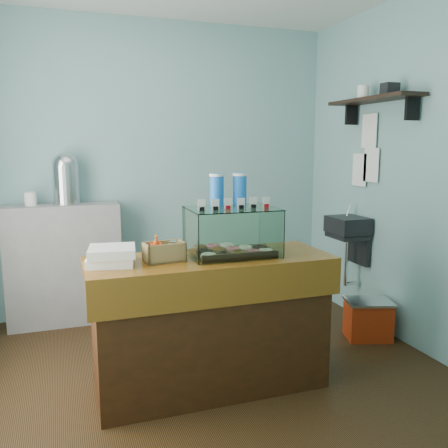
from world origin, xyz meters
name	(u,v)px	position (x,y,z in m)	size (l,w,h in m)	color
ground	(200,369)	(0.00, 0.00, 0.00)	(3.50, 3.50, 0.00)	black
room_shell	(202,133)	(0.03, 0.01, 1.71)	(3.54, 3.04, 2.82)	#78AEB0
counter	(210,322)	(0.00, -0.25, 0.46)	(1.60, 0.60, 0.90)	#421F0C
back_shelf	(64,264)	(-0.90, 1.32, 0.55)	(1.00, 0.32, 1.10)	#959598
display_case	(230,228)	(0.16, -0.20, 1.07)	(0.59, 0.44, 0.54)	#341D0F
condiment_crate	(163,252)	(-0.31, -0.25, 0.96)	(0.26, 0.18, 0.17)	#A58852
pastry_boxes	(111,256)	(-0.63, -0.23, 0.96)	(0.33, 0.33, 0.11)	white
coffee_urn	(66,177)	(-0.85, 1.34, 1.34)	(0.25, 0.25, 0.46)	silver
red_cooler	(368,319)	(1.51, 0.09, 0.17)	(0.44, 0.39, 0.33)	#B02C0E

